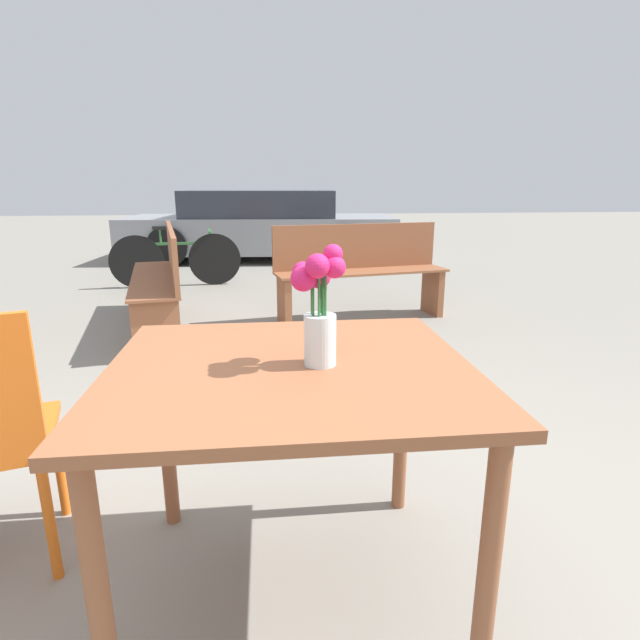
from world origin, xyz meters
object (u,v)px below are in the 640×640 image
bench_near (163,274)px  bench_middle (359,268)px  flower_vase (319,308)px  bicycle (177,259)px  parked_car (261,226)px  table_front (291,397)px

bench_near → bench_middle: (1.70, 0.17, -0.01)m
flower_vase → bicycle: 5.04m
bicycle → parked_car: (1.01, 2.25, 0.21)m
bench_middle → parked_car: 4.05m
table_front → flower_vase: (0.08, -0.01, 0.25)m
flower_vase → bench_middle: bearing=77.0°
table_front → bench_middle: (0.80, 3.15, -0.17)m
flower_vase → bench_middle: 3.28m
table_front → bench_middle: bearing=75.7°
table_front → bicycle: 4.99m
parked_car → bicycle: bearing=-114.2°
bench_near → table_front: bearing=-73.3°
parked_car → bench_near: bearing=-101.2°
bicycle → parked_car: 2.47m
bench_near → parked_car: parked_car is taller
flower_vase → parked_car: 7.13m
bench_middle → flower_vase: bearing=-103.0°
bench_middle → parked_car: (-0.89, 3.95, 0.08)m
table_front → bicycle: bearing=102.7°
flower_vase → parked_car: bearing=91.3°
bench_near → parked_car: 4.20m
table_front → bench_middle: bench_middle is taller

